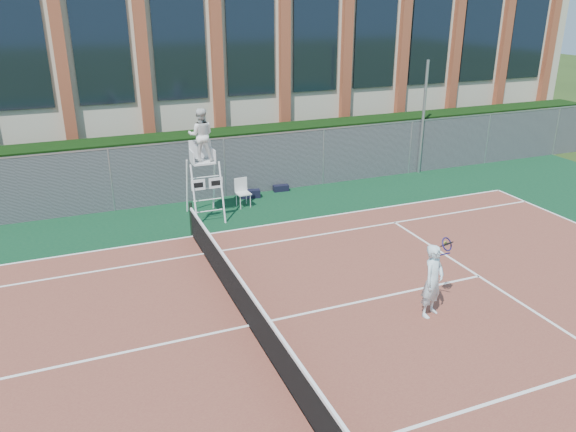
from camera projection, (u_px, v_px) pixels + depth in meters
name	position (u px, v px, depth m)	size (l,w,h in m)	color
ground	(249.00, 327.00, 12.62)	(120.00, 120.00, 0.00)	#233814
apron	(236.00, 305.00, 13.48)	(36.00, 20.00, 0.01)	#0B331D
tennis_court	(249.00, 326.00, 12.61)	(23.77, 10.97, 0.02)	brown
tennis_net	(249.00, 306.00, 12.42)	(0.10, 11.30, 1.10)	black
fence	(170.00, 174.00, 19.82)	(40.00, 0.06, 2.20)	#595E60
hedge	(164.00, 165.00, 20.86)	(40.00, 1.40, 2.20)	black
building	(128.00, 61.00, 26.62)	(45.00, 10.60, 8.22)	beige
steel_pole	(423.00, 118.00, 22.95)	(0.12, 0.12, 4.65)	#9EA0A5
umpire_chair	(201.00, 138.00, 18.00)	(1.04, 1.59, 3.71)	white
plastic_chair	(242.00, 190.00, 19.75)	(0.50, 0.50, 1.01)	silver
sports_bag_near	(250.00, 194.00, 20.71)	(0.70, 0.28, 0.30)	black
sports_bag_far	(281.00, 188.00, 21.45)	(0.59, 0.25, 0.23)	black
tennis_player	(433.00, 281.00, 12.74)	(1.04, 0.77, 1.77)	#CDEDF7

